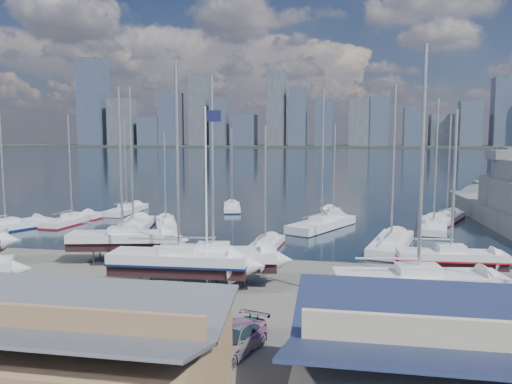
# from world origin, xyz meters

# --- Properties ---
(ground) EXTENTS (1400.00, 1400.00, 0.00)m
(ground) POSITION_xyz_m (0.00, -10.00, 0.00)
(ground) COLOR #605E59
(ground) RESTS_ON ground
(water) EXTENTS (1400.00, 600.00, 0.40)m
(water) POSITION_xyz_m (0.00, 300.00, -0.15)
(water) COLOR #182237
(water) RESTS_ON ground
(far_shore) EXTENTS (1400.00, 80.00, 2.20)m
(far_shore) POSITION_xyz_m (0.00, 560.00, 1.10)
(far_shore) COLOR #2D332D
(far_shore) RESTS_ON ground
(skyline) EXTENTS (639.14, 43.80, 107.69)m
(skyline) POSITION_xyz_m (-7.83, 553.76, 39.09)
(skyline) COLOR #475166
(skyline) RESTS_ON far_shore
(shed_grey) EXTENTS (12.60, 8.40, 4.17)m
(shed_grey) POSITION_xyz_m (0.00, -26.00, 2.15)
(shed_grey) COLOR #8C6B4C
(shed_grey) RESTS_ON ground
(shed_blue) EXTENTS (13.65, 9.45, 4.71)m
(shed_blue) POSITION_xyz_m (16.00, -26.00, 2.42)
(shed_blue) COLOR #BFB293
(shed_blue) RESTS_ON ground
(sailboat_cradle_2) EXTENTS (9.76, 4.56, 15.42)m
(sailboat_cradle_2) POSITION_xyz_m (-8.25, -3.43, 2.05)
(sailboat_cradle_2) COLOR #2D2D33
(sailboat_cradle_2) RESTS_ON ground
(sailboat_cradle_3) EXTENTS (10.28, 3.28, 16.40)m
(sailboat_cradle_3) POSITION_xyz_m (-0.61, -10.45, 2.09)
(sailboat_cradle_3) COLOR #2D2D33
(sailboat_cradle_3) RESTS_ON ground
(sailboat_cradle_4) EXTENTS (9.82, 4.06, 15.58)m
(sailboat_cradle_4) POSITION_xyz_m (1.50, -8.75, 2.05)
(sailboat_cradle_4) COLOR #2D2D33
(sailboat_cradle_4) RESTS_ON ground
(sailboat_cradle_5) EXTENTS (10.55, 4.36, 16.51)m
(sailboat_cradle_5) POSITION_xyz_m (15.64, -13.22, 2.10)
(sailboat_cradle_5) COLOR #2D2D33
(sailboat_cradle_5) RESTS_ON ground
(sailboat_cradle_6) EXTENTS (8.11, 2.69, 13.15)m
(sailboat_cradle_6) POSITION_xyz_m (19.18, -4.98, 1.93)
(sailboat_cradle_6) COLOR #2D2D33
(sailboat_cradle_6) RESTS_ON ground
(sailboat_moored_0) EXTENTS (7.30, 11.20, 16.32)m
(sailboat_moored_0) POSITION_xyz_m (-28.60, 8.06, 0.31)
(sailboat_moored_0) COLOR black
(sailboat_moored_0) RESTS_ON water
(sailboat_moored_1) EXTENTS (3.65, 9.99, 14.62)m
(sailboat_moored_1) POSITION_xyz_m (-23.53, 14.13, 0.31)
(sailboat_moored_1) COLOR black
(sailboat_moored_1) RESTS_ON water
(sailboat_moored_2) EXTENTS (2.86, 9.71, 14.60)m
(sailboat_moored_2) POSITION_xyz_m (-20.52, 23.88, 0.32)
(sailboat_moored_2) COLOR black
(sailboat_moored_2) RESTS_ON water
(sailboat_moored_3) EXTENTS (5.96, 12.29, 17.71)m
(sailboat_moored_3) POSITION_xyz_m (-13.24, 9.93, 0.31)
(sailboat_moored_3) COLOR black
(sailboat_moored_3) RESTS_ON water
(sailboat_moored_4) EXTENTS (5.25, 8.47, 12.40)m
(sailboat_moored_4) POSITION_xyz_m (-10.91, 14.40, 0.33)
(sailboat_moored_4) COLOR black
(sailboat_moored_4) RESTS_ON water
(sailboat_moored_5) EXTENTS (4.44, 9.11, 13.12)m
(sailboat_moored_5) POSITION_xyz_m (-5.87, 29.49, 0.31)
(sailboat_moored_5) COLOR black
(sailboat_moored_5) RESTS_ON water
(sailboat_moored_6) EXTENTS (3.00, 8.72, 12.82)m
(sailboat_moored_6) POSITION_xyz_m (3.46, 3.51, 0.31)
(sailboat_moored_6) COLOR black
(sailboat_moored_6) RESTS_ON water
(sailboat_moored_7) EXTENTS (8.22, 12.01, 17.79)m
(sailboat_moored_7) POSITION_xyz_m (8.43, 15.99, 0.32)
(sailboat_moored_7) COLOR black
(sailboat_moored_7) RESTS_ON water
(sailboat_moored_8) EXTENTS (4.28, 9.40, 13.57)m
(sailboat_moored_8) POSITION_xyz_m (9.62, 25.59, 0.31)
(sailboat_moored_8) COLOR black
(sailboat_moored_8) RESTS_ON water
(sailboat_moored_9) EXTENTS (5.59, 11.60, 16.88)m
(sailboat_moored_9) POSITION_xyz_m (15.75, 6.02, 0.32)
(sailboat_moored_9) COLOR black
(sailboat_moored_9) RESTS_ON water
(sailboat_moored_10) EXTENTS (5.09, 11.33, 16.36)m
(sailboat_moored_10) POSITION_xyz_m (21.65, 17.41, 0.31)
(sailboat_moored_10) COLOR black
(sailboat_moored_10) RESTS_ON water
(sailboat_moored_11) EXTENTS (6.45, 10.10, 14.68)m
(sailboat_moored_11) POSITION_xyz_m (24.51, 24.60, 0.31)
(sailboat_moored_11) COLOR black
(sailboat_moored_11) RESTS_ON water
(car_a) EXTENTS (1.83, 3.93, 1.30)m
(car_a) POSITION_xyz_m (-5.07, -21.82, 0.65)
(car_a) COLOR gray
(car_a) RESTS_ON ground
(car_b) EXTENTS (5.23, 3.34, 1.63)m
(car_b) POSITION_xyz_m (-3.60, -21.02, 0.81)
(car_b) COLOR gray
(car_b) RESTS_ON ground
(car_c) EXTENTS (3.02, 5.62, 1.50)m
(car_c) POSITION_xyz_m (-0.84, -21.21, 0.75)
(car_c) COLOR gray
(car_c) RESTS_ON ground
(car_d) EXTENTS (3.58, 5.55, 1.50)m
(car_d) POSITION_xyz_m (5.60, -20.27, 0.75)
(car_d) COLOR gray
(car_d) RESTS_ON ground
(flagpole) EXTENTS (1.16, 0.12, 13.20)m
(flagpole) POSITION_xyz_m (1.72, -10.95, 7.68)
(flagpole) COLOR white
(flagpole) RESTS_ON ground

